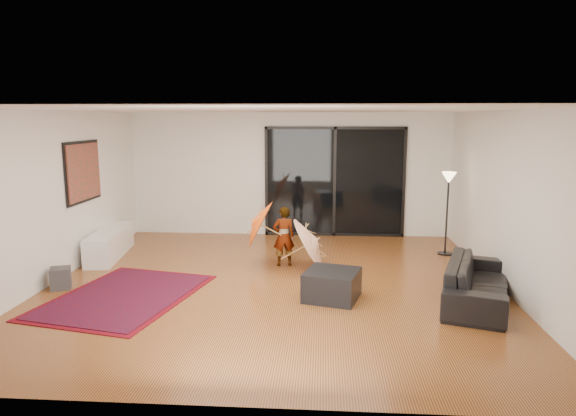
# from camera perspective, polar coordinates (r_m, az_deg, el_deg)

# --- Properties ---
(floor) EXTENTS (7.00, 7.00, 0.00)m
(floor) POSITION_cam_1_polar(r_m,az_deg,el_deg) (8.18, -1.53, -8.44)
(floor) COLOR #965A29
(floor) RESTS_ON ground
(ceiling) EXTENTS (7.00, 7.00, 0.00)m
(ceiling) POSITION_cam_1_polar(r_m,az_deg,el_deg) (7.76, -1.62, 10.83)
(ceiling) COLOR white
(ceiling) RESTS_ON wall_back
(wall_back) EXTENTS (7.00, 0.00, 7.00)m
(wall_back) POSITION_cam_1_polar(r_m,az_deg,el_deg) (11.32, 0.12, 3.73)
(wall_back) COLOR silver
(wall_back) RESTS_ON floor
(wall_front) EXTENTS (7.00, 0.00, 7.00)m
(wall_front) POSITION_cam_1_polar(r_m,az_deg,el_deg) (4.47, -5.90, -6.15)
(wall_front) COLOR silver
(wall_front) RESTS_ON floor
(wall_left) EXTENTS (0.00, 7.00, 7.00)m
(wall_left) POSITION_cam_1_polar(r_m,az_deg,el_deg) (8.90, -24.62, 1.10)
(wall_left) COLOR silver
(wall_left) RESTS_ON floor
(wall_right) EXTENTS (0.00, 7.00, 7.00)m
(wall_right) POSITION_cam_1_polar(r_m,az_deg,el_deg) (8.29, 23.27, 0.60)
(wall_right) COLOR silver
(wall_right) RESTS_ON floor
(sliding_door) EXTENTS (3.06, 0.07, 2.40)m
(sliding_door) POSITION_cam_1_polar(r_m,az_deg,el_deg) (11.28, 5.19, 2.91)
(sliding_door) COLOR black
(sliding_door) RESTS_ON wall_back
(painting) EXTENTS (0.04, 1.28, 1.08)m
(painting) POSITION_cam_1_polar(r_m,az_deg,el_deg) (9.73, -21.78, 3.77)
(painting) COLOR black
(painting) RESTS_ON wall_left
(media_console) EXTENTS (0.68, 1.86, 0.50)m
(media_console) POSITION_cam_1_polar(r_m,az_deg,el_deg) (10.25, -19.18, -3.73)
(media_console) COLOR white
(media_console) RESTS_ON floor
(speaker) EXTENTS (0.37, 0.37, 0.33)m
(speaker) POSITION_cam_1_polar(r_m,az_deg,el_deg) (8.66, -23.95, -7.14)
(speaker) COLOR #424244
(speaker) RESTS_ON floor
(persian_rug) EXTENTS (2.31, 2.85, 0.02)m
(persian_rug) POSITION_cam_1_polar(r_m,az_deg,el_deg) (7.99, -17.71, -9.31)
(persian_rug) COLOR #5B0712
(persian_rug) RESTS_ON floor
(sofa) EXTENTS (1.41, 2.19, 0.60)m
(sofa) POSITION_cam_1_polar(r_m,az_deg,el_deg) (7.80, 20.33, -7.70)
(sofa) COLOR black
(sofa) RESTS_ON floor
(ottoman) EXTENTS (0.90, 0.90, 0.42)m
(ottoman) POSITION_cam_1_polar(r_m,az_deg,el_deg) (7.52, 4.91, -8.49)
(ottoman) COLOR black
(ottoman) RESTS_ON floor
(floor_lamp) EXTENTS (0.27, 0.27, 1.59)m
(floor_lamp) POSITION_cam_1_polar(r_m,az_deg,el_deg) (10.09, 17.38, 1.94)
(floor_lamp) COLOR black
(floor_lamp) RESTS_ON floor
(child) EXTENTS (0.43, 0.34, 1.06)m
(child) POSITION_cam_1_polar(r_m,az_deg,el_deg) (9.04, -0.48, -3.16)
(child) COLOR #999999
(child) RESTS_ON floor
(parasol_orange) EXTENTS (0.56, 0.91, 0.90)m
(parasol_orange) POSITION_cam_1_polar(r_m,az_deg,el_deg) (9.00, -4.00, -1.90)
(parasol_orange) COLOR #FF570D
(parasol_orange) RESTS_ON child
(parasol_white) EXTENTS (0.66, 0.99, 1.00)m
(parasol_white) POSITION_cam_1_polar(r_m,az_deg,el_deg) (8.87, 3.32, -3.59)
(parasol_white) COLOR white
(parasol_white) RESTS_ON floor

